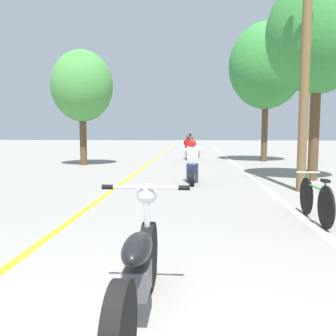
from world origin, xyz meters
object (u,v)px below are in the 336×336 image
object	(u,v)px
roadside_tree_right_far	(266,66)
motorcycle_foreground	(138,270)
roadside_tree_right_near	(318,35)
bicycle_parked	(315,200)
motorcycle_rider_mid	(188,150)
utility_pole	(306,48)
motorcycle_rider_far	(190,144)
roadside_tree_left	(82,86)
motorcycle_rider_lead	(192,166)

from	to	relation	value
roadside_tree_right_far	motorcycle_foreground	distance (m)	17.44
roadside_tree_right_near	bicycle_parked	size ratio (longest dim) A/B	3.74
roadside_tree_right_far	motorcycle_rider_mid	distance (m)	6.08
utility_pole	motorcycle_foreground	size ratio (longest dim) A/B	3.44
roadside_tree_right_near	bicycle_parked	xyz separation A→B (m)	(-1.73, -5.47, -4.25)
motorcycle_foreground	roadside_tree_right_near	bearing A→B (deg)	64.21
bicycle_parked	motorcycle_rider_far	bearing A→B (deg)	96.03
roadside_tree_right_near	motorcycle_rider_mid	size ratio (longest dim) A/B	3.00
roadside_tree_left	bicycle_parked	size ratio (longest dim) A/B	3.05
motorcycle_rider_far	bicycle_parked	bearing A→B (deg)	-83.97
roadside_tree_left	motorcycle_foreground	xyz separation A→B (m)	(4.72, -13.60, -3.21)
roadside_tree_right_far	roadside_tree_left	xyz separation A→B (m)	(-8.93, -2.72, -1.29)
bicycle_parked	roadside_tree_right_near	bearing A→B (deg)	72.47
roadside_tree_left	bicycle_parked	xyz separation A→B (m)	(7.36, -10.02, -3.28)
roadside_tree_right_near	bicycle_parked	world-z (taller)	roadside_tree_right_near
motorcycle_foreground	motorcycle_rider_far	bearing A→B (deg)	89.57
motorcycle_foreground	motorcycle_rider_mid	xyz separation A→B (m)	(0.17, 17.31, 0.07)
motorcycle_foreground	motorcycle_rider_far	world-z (taller)	motorcycle_rider_far
roadside_tree_right_far	bicycle_parked	size ratio (longest dim) A/B	4.12
motorcycle_foreground	bicycle_parked	world-z (taller)	motorcycle_foreground
roadside_tree_right_far	motorcycle_rider_mid	xyz separation A→B (m)	(-4.05, 0.99, -4.43)
motorcycle_rider_mid	roadside_tree_right_near	bearing A→B (deg)	-62.98
utility_pole	motorcycle_foreground	distance (m)	8.25
roadside_tree_left	motorcycle_rider_lead	size ratio (longest dim) A/B	2.70
motorcycle_rider_lead	bicycle_parked	size ratio (longest dim) A/B	1.13
bicycle_parked	roadside_tree_left	bearing A→B (deg)	126.30
roadside_tree_left	motorcycle_rider_far	distance (m)	14.35
utility_pole	motorcycle_rider_lead	size ratio (longest dim) A/B	3.69
motorcycle_rider_mid	utility_pole	bearing A→B (deg)	-73.23
roadside_tree_right_near	roadside_tree_right_far	distance (m)	7.27
motorcycle_rider_mid	roadside_tree_right_far	bearing A→B (deg)	-13.76
utility_pole	roadside_tree_right_near	distance (m)	2.64
utility_pole	roadside_tree_left	size ratio (longest dim) A/B	1.37
roadside_tree_right_far	motorcycle_rider_far	world-z (taller)	roadside_tree_right_far
motorcycle_foreground	motorcycle_rider_mid	world-z (taller)	motorcycle_rider_mid
roadside_tree_right_far	motorcycle_rider_far	bearing A→B (deg)	111.10
utility_pole	bicycle_parked	size ratio (longest dim) A/B	4.18
utility_pole	bicycle_parked	distance (m)	4.70
roadside_tree_right_near	bicycle_parked	distance (m)	7.15
utility_pole	roadside_tree_right_far	size ratio (longest dim) A/B	1.02
roadside_tree_right_near	motorcycle_foreground	bearing A→B (deg)	-115.79
utility_pole	motorcycle_rider_far	distance (m)	20.41
utility_pole	roadside_tree_right_near	world-z (taller)	utility_pole
roadside_tree_right_far	motorcycle_rider_far	size ratio (longest dim) A/B	3.56
motorcycle_rider_lead	motorcycle_rider_mid	world-z (taller)	motorcycle_rider_mid
roadside_tree_right_far	utility_pole	bearing A→B (deg)	-95.26
utility_pole	roadside_tree_left	distance (m)	10.54
utility_pole	motorcycle_rider_far	world-z (taller)	utility_pole
roadside_tree_right_far	bicycle_parked	world-z (taller)	roadside_tree_right_far
utility_pole	roadside_tree_right_near	size ratio (longest dim) A/B	1.12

